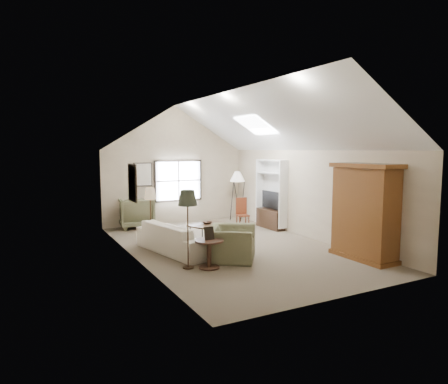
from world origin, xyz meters
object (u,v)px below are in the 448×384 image
coffee_table (207,233)px  side_table (209,254)px  armoire (365,212)px  armchair_near (231,243)px  sofa (177,237)px  armchair_far (136,213)px  side_chair (243,213)px

coffee_table → side_table: size_ratio=1.67×
armoire → side_table: (-3.48, 1.01, -0.79)m
armchair_near → coffee_table: 1.74m
sofa → armchair_far: armchair_far is taller
armoire → side_chair: 4.63m
sofa → side_chair: size_ratio=2.57×
armchair_far → side_table: (0.17, -5.09, -0.18)m
coffee_table → side_table: bearing=-114.5°
side_chair → coffee_table: bearing=-131.7°
coffee_table → side_table: (-0.95, -2.09, 0.04)m
sofa → armchair_far: size_ratio=2.28×
side_table → side_chair: size_ratio=0.65×
side_table → armoire: bearing=-16.1°
armchair_near → armchair_far: (-0.91, 4.73, 0.11)m
armchair_near → armoire: bearing=-80.9°
armchair_near → armchair_far: size_ratio=1.08×
side_chair → armoire: bearing=-71.2°
armoire → side_chair: armoire is taller
side_table → side_chair: bearing=50.5°
sofa → armchair_far: bearing=-11.0°
armoire → sofa: 4.49m
armoire → coffee_table: 4.09m
sofa → armchair_near: 1.49m
armoire → armchair_far: 7.14m
armoire → armchair_near: bearing=153.4°
armoire → side_chair: (-0.56, 4.56, -0.62)m
sofa → coffee_table: bearing=-77.0°
coffee_table → side_chair: (1.97, 1.46, 0.21)m
armchair_near → coffee_table: (0.21, 1.72, -0.12)m
armchair_far → side_table: size_ratio=1.75×
armoire → sofa: (-3.58, 2.61, -0.74)m
sofa → side_chair: (3.02, 1.95, 0.12)m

